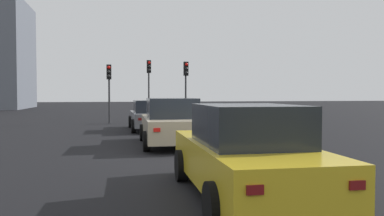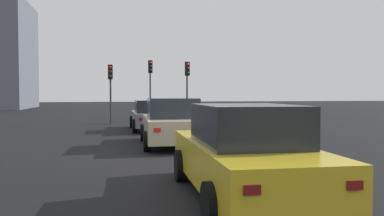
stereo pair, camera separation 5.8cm
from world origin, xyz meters
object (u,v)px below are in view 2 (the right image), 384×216
car_grey_lead (151,116)px  traffic_light_far_left (150,77)px  car_yellow_third (243,154)px  traffic_light_near_left (187,79)px  car_beige_second (172,123)px  traffic_light_near_right (110,81)px

car_grey_lead → traffic_light_far_left: 8.69m
car_yellow_third → traffic_light_near_left: bearing=-6.2°
car_beige_second → traffic_light_far_left: traffic_light_far_left is taller
car_beige_second → traffic_light_far_left: bearing=-0.3°
car_yellow_third → traffic_light_far_left: 21.40m
car_beige_second → traffic_light_near_left: bearing=-11.5°
traffic_light_far_left → car_grey_lead: bearing=-11.3°
traffic_light_near_left → car_beige_second: bearing=-20.6°
car_yellow_third → traffic_light_far_left: size_ratio=1.12×
traffic_light_near_right → traffic_light_far_left: (3.46, -2.77, 0.42)m
car_yellow_third → car_grey_lead: bearing=3.2°
car_grey_lead → traffic_light_near_right: traffic_light_near_right is taller
car_grey_lead → car_beige_second: car_beige_second is taller
traffic_light_near_right → traffic_light_far_left: size_ratio=0.85×
car_grey_lead → traffic_light_far_left: (8.34, -0.76, 2.30)m
car_grey_lead → car_yellow_third: (-12.94, -0.37, 0.05)m
car_beige_second → car_grey_lead: bearing=3.8°
car_beige_second → car_yellow_third: car_beige_second is taller
traffic_light_near_left → traffic_light_near_right: bearing=-92.2°
car_yellow_third → traffic_light_near_right: traffic_light_near_right is taller
traffic_light_near_left → car_yellow_third: bearing=-14.9°
car_beige_second → traffic_light_far_left: (14.22, -0.58, 2.24)m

